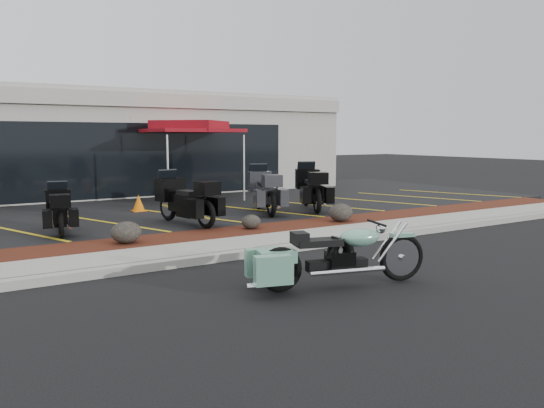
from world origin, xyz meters
TOP-DOWN VIEW (x-y plane):
  - ground at (0.00, 0.00)m, footprint 90.00×90.00m
  - curb at (0.00, 0.90)m, footprint 24.00×0.25m
  - sidewalk at (0.00, 1.60)m, footprint 24.00×1.20m
  - mulch_bed at (0.00, 2.80)m, footprint 24.00×1.20m
  - upper_lot at (0.00, 8.20)m, footprint 26.00×9.60m
  - dealership_building at (0.00, 14.47)m, footprint 18.00×8.16m
  - boulder_left at (-2.58, 2.70)m, footprint 0.63×0.52m
  - boulder_mid at (0.43, 2.86)m, footprint 0.47×0.39m
  - boulder_right at (2.93, 2.61)m, footprint 0.65×0.54m
  - hero_cruiser at (0.52, -1.92)m, footprint 2.99×1.45m
  - touring_black_front at (-3.40, 5.43)m, footprint 1.00×2.02m
  - touring_black_mid at (-0.79, 5.08)m, footprint 1.32×2.43m
  - touring_grey at (2.36, 5.84)m, footprint 1.59×2.52m
  - touring_black_rear at (3.97, 5.63)m, footprint 1.85×2.58m
  - traffic_cone at (-0.89, 7.24)m, footprint 0.47×0.47m
  - popup_canopy at (1.65, 9.29)m, footprint 3.86×3.86m

SIDE VIEW (x-z plane):
  - ground at x=0.00m, z-range 0.00..0.00m
  - curb at x=0.00m, z-range 0.00..0.15m
  - sidewalk at x=0.00m, z-range 0.00..0.15m
  - upper_lot at x=0.00m, z-range 0.00..0.15m
  - mulch_bed at x=0.00m, z-range 0.00..0.16m
  - boulder_mid at x=0.43m, z-range 0.16..0.49m
  - boulder_left at x=-2.58m, z-range 0.16..0.61m
  - boulder_right at x=2.93m, z-range 0.16..0.62m
  - traffic_cone at x=-0.89m, z-range 0.15..0.63m
  - hero_cruiser at x=0.52m, z-range 0.00..1.02m
  - touring_black_front at x=-3.40m, z-range 0.15..1.28m
  - touring_black_mid at x=-0.79m, z-range 0.15..1.49m
  - touring_grey at x=2.36m, z-range 0.15..1.52m
  - touring_black_rear at x=3.97m, z-range 0.15..1.56m
  - dealership_building at x=0.00m, z-range 0.01..4.01m
  - popup_canopy at x=1.65m, z-range 1.25..3.96m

